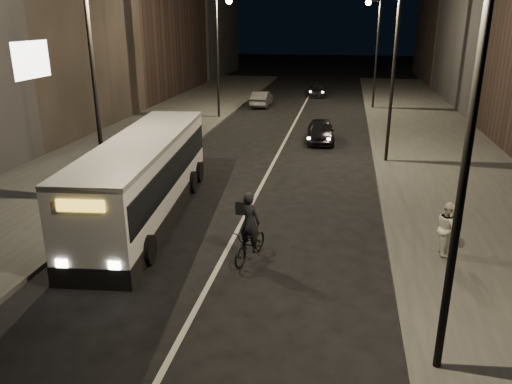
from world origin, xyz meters
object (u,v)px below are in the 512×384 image
at_px(streetlight_right_far, 374,40).
at_px(streetlight_left_near, 99,65).
at_px(streetlight_right_near, 456,115).
at_px(car_mid, 262,99).
at_px(cyclist_on_bicycle, 250,238).
at_px(car_far, 318,90).
at_px(streetlight_right_mid, 389,54).
at_px(streetlight_left_far, 221,42).
at_px(city_bus, 145,174).
at_px(pedestrian_woman, 448,228).
at_px(car_near, 321,131).

height_order(streetlight_right_far, streetlight_left_near, same).
distance_m(streetlight_right_near, streetlight_right_far, 32.00).
bearing_deg(streetlight_right_near, car_mid, 105.38).
bearing_deg(cyclist_on_bicycle, car_far, 105.45).
distance_m(streetlight_right_mid, streetlight_left_far, 14.62).
height_order(streetlight_left_near, cyclist_on_bicycle, streetlight_left_near).
bearing_deg(streetlight_right_near, streetlight_left_near, 143.12).
bearing_deg(streetlight_left_far, streetlight_right_mid, -43.16).
distance_m(streetlight_right_far, car_mid, 9.97).
relative_size(city_bus, car_mid, 2.89).
relative_size(streetlight_right_far, streetlight_left_far, 1.00).
distance_m(streetlight_left_near, car_far, 31.58).
bearing_deg(streetlight_right_mid, city_bus, -135.48).
distance_m(car_mid, car_far, 7.95).
relative_size(streetlight_left_far, car_mid, 2.13).
bearing_deg(city_bus, streetlight_left_near, 150.05).
bearing_deg(streetlight_right_far, pedestrian_woman, -87.09).
relative_size(streetlight_right_mid, car_far, 2.09).
distance_m(streetlight_right_mid, city_bus, 13.08).
distance_m(pedestrian_woman, car_near, 15.30).
xyz_separation_m(streetlight_left_far, city_bus, (1.73, -18.78, -3.77)).
xyz_separation_m(pedestrian_woman, car_mid, (-10.12, 26.38, -0.36)).
xyz_separation_m(streetlight_right_far, car_mid, (-8.77, -0.12, -4.73)).
distance_m(streetlight_right_far, pedestrian_woman, 26.89).
bearing_deg(car_mid, car_far, -121.82).
bearing_deg(streetlight_left_far, streetlight_left_near, -90.00).
relative_size(streetlight_left_far, cyclist_on_bicycle, 3.62).
height_order(streetlight_right_far, car_near, streetlight_right_far).
height_order(streetlight_right_near, streetlight_right_far, same).
height_order(streetlight_left_far, car_mid, streetlight_left_far).
bearing_deg(streetlight_right_mid, car_far, 101.33).
height_order(streetlight_left_near, streetlight_left_far, same).
relative_size(streetlight_left_far, car_near, 2.09).
xyz_separation_m(streetlight_left_far, pedestrian_woman, (12.01, -20.50, -4.38)).
height_order(cyclist_on_bicycle, car_near, cyclist_on_bicycle).
relative_size(streetlight_right_far, streetlight_left_near, 1.00).
bearing_deg(car_near, car_far, 90.19).
xyz_separation_m(streetlight_right_far, city_bus, (-8.93, -24.78, -3.77)).
bearing_deg(streetlight_right_mid, cyclist_on_bicycle, -110.97).
height_order(streetlight_left_near, pedestrian_woman, streetlight_left_near).
bearing_deg(streetlight_right_mid, streetlight_right_near, -90.00).
xyz_separation_m(pedestrian_woman, car_far, (-5.88, 33.11, -0.42)).
relative_size(streetlight_right_near, car_near, 2.09).
distance_m(streetlight_right_mid, cyclist_on_bicycle, 13.34).
relative_size(cyclist_on_bicycle, car_mid, 0.59).
bearing_deg(streetlight_right_mid, streetlight_left_far, 136.84).
distance_m(city_bus, cyclist_on_bicycle, 5.38).
bearing_deg(streetlight_right_near, car_far, 96.69).
xyz_separation_m(streetlight_right_near, pedestrian_woman, (1.35, 5.50, -4.38)).
xyz_separation_m(streetlight_right_mid, city_bus, (-8.93, -8.78, -3.77)).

